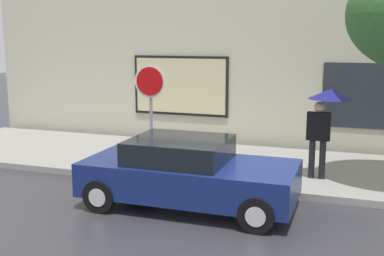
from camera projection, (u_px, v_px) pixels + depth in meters
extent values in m
plane|color=#333338|center=(253.00, 212.00, 9.13)|extent=(60.00, 60.00, 0.00)
cube|color=gray|center=(278.00, 169.00, 11.91)|extent=(20.00, 4.00, 0.15)
cube|color=beige|center=(296.00, 29.00, 13.59)|extent=(20.00, 0.40, 7.00)
cube|color=black|center=(180.00, 86.00, 14.79)|extent=(3.06, 0.06, 1.83)
cube|color=beige|center=(180.00, 86.00, 14.77)|extent=(2.90, 0.03, 1.67)
cube|color=#262B33|center=(356.00, 96.00, 13.17)|extent=(1.80, 0.04, 1.80)
cube|color=navy|center=(190.00, 178.00, 9.35)|extent=(4.11, 1.85, 0.65)
cube|color=black|center=(180.00, 150.00, 9.32)|extent=(1.85, 1.63, 0.44)
cylinder|color=black|center=(274.00, 186.00, 9.71)|extent=(0.64, 0.22, 0.64)
cylinder|color=silver|center=(274.00, 186.00, 9.71)|extent=(0.35, 0.24, 0.35)
cylinder|color=black|center=(257.00, 215.00, 8.13)|extent=(0.64, 0.22, 0.64)
cylinder|color=silver|center=(257.00, 215.00, 8.13)|extent=(0.35, 0.24, 0.35)
cylinder|color=black|center=(139.00, 172.00, 10.68)|extent=(0.64, 0.22, 0.64)
cylinder|color=silver|center=(139.00, 172.00, 10.68)|extent=(0.35, 0.24, 0.35)
cylinder|color=black|center=(100.00, 196.00, 9.10)|extent=(0.64, 0.22, 0.64)
cylinder|color=silver|center=(100.00, 196.00, 9.10)|extent=(0.35, 0.24, 0.35)
cylinder|color=yellow|center=(221.00, 160.00, 11.08)|extent=(0.22, 0.22, 0.67)
sphere|color=gold|center=(221.00, 146.00, 11.02)|extent=(0.23, 0.23, 0.23)
cylinder|color=gold|center=(219.00, 161.00, 10.93)|extent=(0.09, 0.12, 0.09)
cylinder|color=gold|center=(223.00, 157.00, 11.23)|extent=(0.09, 0.12, 0.09)
cylinder|color=yellow|center=(221.00, 173.00, 11.14)|extent=(0.30, 0.30, 0.06)
cylinder|color=black|center=(312.00, 159.00, 10.80)|extent=(0.14, 0.14, 0.88)
cylinder|color=black|center=(322.00, 160.00, 10.73)|extent=(0.14, 0.14, 0.88)
cube|color=black|center=(319.00, 126.00, 10.62)|extent=(0.51, 0.22, 0.62)
sphere|color=tan|center=(320.00, 107.00, 10.54)|extent=(0.24, 0.24, 0.24)
cylinder|color=#4C4C51|center=(330.00, 116.00, 10.50)|extent=(0.02, 0.02, 0.90)
cone|color=navy|center=(331.00, 94.00, 10.42)|extent=(0.99, 0.99, 0.22)
cylinder|color=gray|center=(151.00, 119.00, 11.22)|extent=(0.07, 0.07, 2.49)
cylinder|color=white|center=(150.00, 81.00, 11.02)|extent=(0.76, 0.02, 0.76)
cylinder|color=red|center=(150.00, 81.00, 11.00)|extent=(0.66, 0.02, 0.66)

